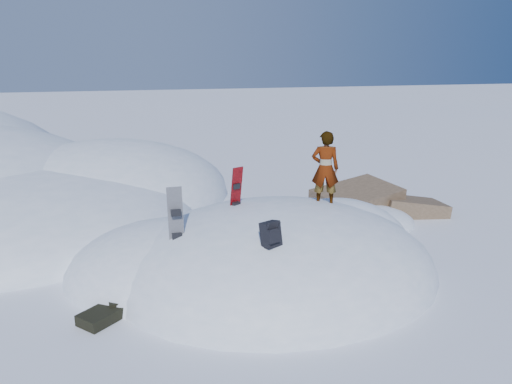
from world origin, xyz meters
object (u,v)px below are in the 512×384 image
object	(u,v)px
snowboard_red	(236,197)
person	(325,169)
snowboard_dark	(176,227)
backpack	(271,234)

from	to	relation	value
snowboard_red	person	world-z (taller)	person
snowboard_dark	person	size ratio (longest dim) A/B	0.94
backpack	person	bearing A→B (deg)	23.37
snowboard_dark	person	distance (m)	3.56
snowboard_red	person	xyz separation A→B (m)	(2.00, -0.15, 0.54)
snowboard_red	backpack	size ratio (longest dim) A/B	2.60
snowboard_dark	snowboard_red	bearing A→B (deg)	32.36
snowboard_red	backpack	xyz separation A→B (m)	(0.15, -2.10, -0.12)
person	backpack	bearing A→B (deg)	65.81
backpack	person	distance (m)	2.77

